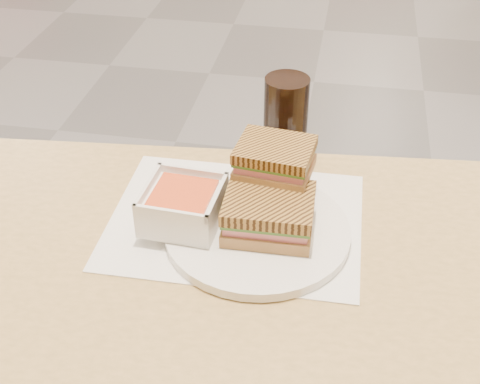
% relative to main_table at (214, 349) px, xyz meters
% --- Properties ---
extents(main_table, '(1.26, 0.81, 0.75)m').
position_rel_main_table_xyz_m(main_table, '(0.00, 0.00, 0.00)').
color(main_table, tan).
rests_on(main_table, ground).
extents(tray_liner, '(0.38, 0.30, 0.00)m').
position_rel_main_table_xyz_m(tray_liner, '(0.00, 0.15, 0.11)').
color(tray_liner, white).
rests_on(tray_liner, main_table).
extents(plate, '(0.27, 0.27, 0.01)m').
position_rel_main_table_xyz_m(plate, '(0.04, 0.12, 0.12)').
color(plate, white).
rests_on(plate, tray_liner).
extents(soup_bowl, '(0.12, 0.12, 0.06)m').
position_rel_main_table_xyz_m(soup_bowl, '(-0.07, 0.12, 0.16)').
color(soup_bowl, white).
rests_on(soup_bowl, plate).
extents(panini_lower, '(0.13, 0.11, 0.06)m').
position_rel_main_table_xyz_m(panini_lower, '(0.06, 0.12, 0.16)').
color(panini_lower, '#B3814A').
rests_on(panini_lower, plate).
extents(panini_upper, '(0.12, 0.10, 0.05)m').
position_rel_main_table_xyz_m(panini_upper, '(0.06, 0.19, 0.21)').
color(panini_upper, '#B3814A').
rests_on(panini_upper, panini_lower).
extents(cola_glass, '(0.07, 0.07, 0.16)m').
position_rel_main_table_xyz_m(cola_glass, '(0.06, 0.33, 0.19)').
color(cola_glass, black).
rests_on(cola_glass, main_table).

